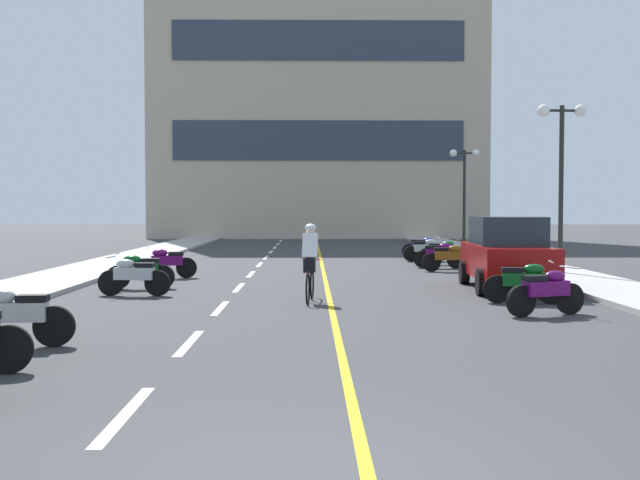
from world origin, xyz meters
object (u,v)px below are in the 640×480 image
object	(u,v)px
parked_car_near	(507,253)
motorcycle_5	(134,276)
street_lamp_mid	(562,149)
motorcycle_3	(546,291)
motorcycle_4	(525,282)
motorcycle_2	(14,315)
motorcycle_11	(426,249)
motorcycle_8	(449,257)
motorcycle_7	(167,262)
motorcycle_10	(443,252)
motorcycle_6	(140,270)
motorcycle_12	(423,247)
motorcycle_9	(440,254)
street_lamp_far	(464,175)
cyclist_rider	(310,261)

from	to	relation	value
parked_car_near	motorcycle_5	bearing A→B (deg)	-172.16
street_lamp_mid	parked_car_near	world-z (taller)	street_lamp_mid
street_lamp_mid	motorcycle_3	distance (m)	9.52
motorcycle_4	parked_car_near	bearing A→B (deg)	82.89
motorcycle_2	motorcycle_11	world-z (taller)	same
motorcycle_2	motorcycle_8	distance (m)	15.85
motorcycle_7	motorcycle_10	world-z (taller)	same
motorcycle_2	motorcycle_3	size ratio (longest dim) A/B	1.04
parked_car_near	motorcycle_2	bearing A→B (deg)	-139.76
motorcycle_3	motorcycle_8	distance (m)	10.05
motorcycle_6	motorcycle_10	bearing A→B (deg)	41.84
motorcycle_5	motorcycle_12	size ratio (longest dim) A/B	1.03
motorcycle_12	motorcycle_10	bearing A→B (deg)	-86.60
motorcycle_3	motorcycle_12	distance (m)	16.31
parked_car_near	motorcycle_7	bearing A→B (deg)	160.58
street_lamp_mid	motorcycle_11	world-z (taller)	street_lamp_mid
street_lamp_mid	motorcycle_10	world-z (taller)	street_lamp_mid
motorcycle_2	motorcycle_3	xyz separation A→B (m)	(8.75, 3.17, 0.00)
motorcycle_9	motorcycle_11	distance (m)	3.25
street_lamp_far	motorcycle_3	xyz separation A→B (m)	(-3.06, -22.84, -3.17)
parked_car_near	motorcycle_10	distance (m)	8.39
motorcycle_5	motorcycle_7	world-z (taller)	same
motorcycle_8	street_lamp_mid	bearing A→B (deg)	-28.50
parked_car_near	motorcycle_3	distance (m)	4.66
motorcycle_7	motorcycle_12	bearing A→B (deg)	44.34
motorcycle_2	motorcycle_4	xyz separation A→B (m)	(8.85, 4.97, 0.00)
motorcycle_3	cyclist_rider	size ratio (longest dim) A/B	0.92
street_lamp_far	parked_car_near	size ratio (longest dim) A/B	1.11
street_lamp_far	motorcycle_5	xyz separation A→B (m)	(-11.59, -19.46, -3.17)
motorcycle_10	cyclist_rider	bearing A→B (deg)	-113.93
motorcycle_3	motorcycle_12	size ratio (longest dim) A/B	0.99
motorcycle_3	motorcycle_12	bearing A→B (deg)	89.61
motorcycle_3	street_lamp_mid	bearing A→B (deg)	70.20
motorcycle_12	motorcycle_11	bearing A→B (deg)	-95.47
motorcycle_6	cyclist_rider	xyz separation A→B (m)	(4.27, -2.64, 0.41)
motorcycle_6	motorcycle_4	bearing A→B (deg)	-19.40
motorcycle_12	motorcycle_8	bearing A→B (deg)	-91.02
motorcycle_3	cyclist_rider	bearing A→B (deg)	152.96
motorcycle_9	motorcycle_8	bearing A→B (deg)	-87.26
parked_car_near	motorcycle_3	bearing A→B (deg)	-95.53
motorcycle_7	motorcycle_10	xyz separation A→B (m)	(8.90, 5.19, 0.00)
street_lamp_far	motorcycle_5	distance (m)	22.87
street_lamp_far	parked_car_near	bearing A→B (deg)	-98.17
street_lamp_far	motorcycle_4	xyz separation A→B (m)	(-2.97, -21.03, -3.17)
motorcycle_12	cyclist_rider	bearing A→B (deg)	-108.01
motorcycle_11	cyclist_rider	size ratio (longest dim) A/B	0.96
motorcycle_5	motorcycle_11	world-z (taller)	same
motorcycle_10	motorcycle_7	bearing A→B (deg)	-149.75
motorcycle_6	motorcycle_8	world-z (taller)	same
parked_car_near	motorcycle_3	size ratio (longest dim) A/B	2.63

